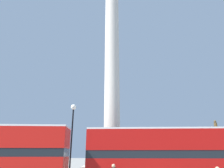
% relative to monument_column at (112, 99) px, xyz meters
% --- Properties ---
extents(monument_column, '(5.60, 5.60, 26.05)m').
position_rel_monument_column_xyz_m(monument_column, '(0.00, 0.00, 0.00)').
color(monument_column, beige).
rests_on(monument_column, ground_plane).
extents(bus_b, '(10.39, 3.17, 4.23)m').
position_rel_monument_column_xyz_m(bus_b, '(3.23, -5.61, -5.86)').
color(bus_b, '#A80F0C').
rests_on(bus_b, ground_plane).
extents(equestrian_statue, '(3.53, 2.97, 6.15)m').
position_rel_monument_column_xyz_m(equestrian_statue, '(12.32, 2.18, -6.39)').
color(equestrian_statue, beige).
rests_on(equestrian_statue, ground_plane).
extents(street_lamp, '(0.52, 0.52, 6.94)m').
position_rel_monument_column_xyz_m(street_lamp, '(-3.78, -2.46, -3.78)').
color(street_lamp, black).
rests_on(street_lamp, ground_plane).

